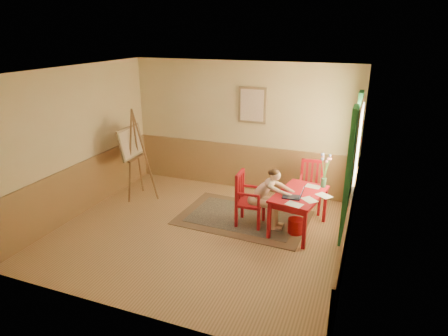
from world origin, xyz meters
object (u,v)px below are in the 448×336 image
at_px(figure, 266,195).
at_px(laptop, 295,195).
at_px(easel, 133,146).
at_px(chair_left, 248,199).
at_px(chair_back, 311,186).
at_px(table, 299,198).

xyz_separation_m(figure, laptop, (0.54, -0.15, 0.14)).
distance_m(figure, easel, 3.01).
distance_m(laptop, easel, 3.54).
xyz_separation_m(chair_left, easel, (-2.62, 0.36, 0.63)).
bearing_deg(easel, chair_back, 11.18).
distance_m(table, chair_left, 0.92).
bearing_deg(laptop, chair_left, 171.68).
height_order(chair_back, laptop, chair_back).
height_order(table, chair_back, chair_back).
height_order(chair_left, chair_back, chair_left).
distance_m(chair_left, laptop, 0.92).
distance_m(table, easel, 3.57).
xyz_separation_m(chair_back, laptop, (-0.09, -1.19, 0.27)).
bearing_deg(chair_left, chair_back, 48.07).
distance_m(table, chair_back, 0.97).
bearing_deg(chair_left, figure, 3.34).
bearing_deg(table, figure, -171.48).
bearing_deg(easel, table, -4.13).
xyz_separation_m(table, chair_back, (0.05, 0.96, -0.13)).
distance_m(figure, laptop, 0.57).
relative_size(table, easel, 0.68).
xyz_separation_m(chair_back, figure, (-0.63, -1.05, 0.13)).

